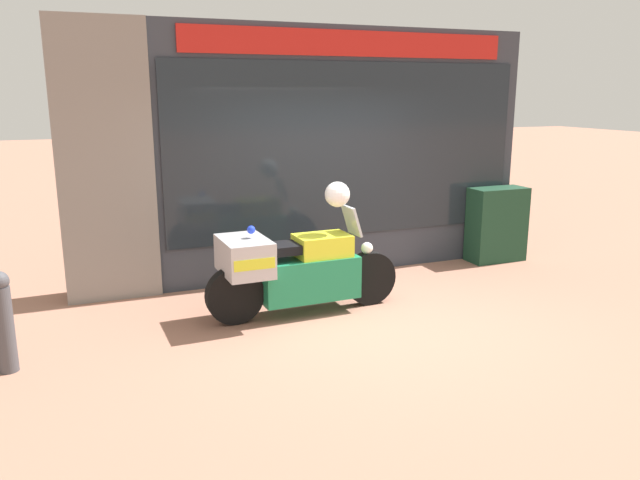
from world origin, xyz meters
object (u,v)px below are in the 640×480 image
utility_cabinet (497,224)px  white_helmet (337,194)px  street_bollard (3,320)px  paramedic_motorcycle (292,269)px

utility_cabinet → white_helmet: bearing=-160.7°
white_helmet → street_bollard: bearing=-172.8°
paramedic_motorcycle → utility_cabinet: (3.56, 1.07, 0.00)m
paramedic_motorcycle → white_helmet: (0.54, 0.01, 0.79)m
utility_cabinet → street_bollard: (-6.41, -1.49, -0.06)m
white_helmet → street_bollard: white_helmet is taller
utility_cabinet → white_helmet: 3.29m
paramedic_motorcycle → utility_cabinet: size_ratio=2.08×
street_bollard → utility_cabinet: bearing=13.1°
white_helmet → utility_cabinet: bearing=19.3°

